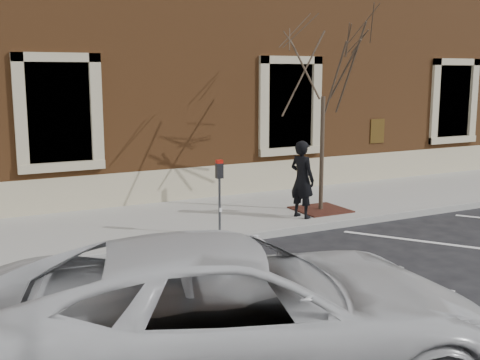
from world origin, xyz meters
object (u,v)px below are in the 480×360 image
white_truck (236,314)px  parking_meter (219,183)px  sapling (324,64)px  man (302,179)px

white_truck → parking_meter: bearing=-7.0°
sapling → white_truck: bearing=-131.5°
sapling → white_truck: (-5.19, -5.88, -2.66)m
parking_meter → sapling: 3.85m
sapling → man: bearing=-153.6°
parking_meter → white_truck: (-2.21, -5.03, -0.38)m
parking_meter → sapling: sapling is taller
parking_meter → white_truck: bearing=-112.5°
man → white_truck: size_ratio=0.30×
sapling → parking_meter: bearing=-164.1°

